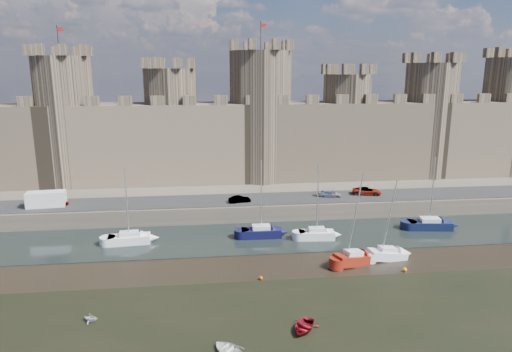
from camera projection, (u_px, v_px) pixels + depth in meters
The scene contains 21 objects.
ground at pixel (306, 337), 39.03m from camera, with size 160.00×160.00×0.00m, color black.
water_channel at pixel (267, 237), 62.23m from camera, with size 160.00×12.00×0.08m, color black.
quay at pixel (244, 171), 96.78m from camera, with size 160.00×60.00×2.50m, color #4C443A.
road at pixel (259, 199), 71.34m from camera, with size 160.00×7.00×0.10m, color black.
castle at pixel (246, 130), 82.73m from camera, with size 108.50×11.00×29.00m.
car_0 at pixel (57, 202), 67.82m from camera, with size 1.27×3.16×1.08m, color gray.
car_1 at pixel (240, 199), 69.42m from camera, with size 1.16×3.32×1.09m, color gray.
car_2 at pixel (330, 194), 72.49m from camera, with size 1.53×3.77×1.09m, color gray.
car_3 at pixel (367, 191), 73.73m from camera, with size 2.12×4.60×1.28m, color gray.
van at pixel (46, 199), 67.12m from camera, with size 5.38×2.15×2.35m, color silver.
sailboat_0 at pixel (129, 238), 59.69m from camera, with size 5.54×2.53×10.07m.
sailboat_1 at pixel (261, 232), 61.94m from camera, with size 5.36×2.13×10.69m.
sailboat_2 at pixel (316, 234), 61.22m from camera, with size 4.88×2.21×10.24m.
sailboat_3 at pixel (430, 224), 65.14m from camera, with size 6.22×3.07×10.48m.
sailboat_4 at pixel (353, 258), 53.36m from camera, with size 5.12×3.43×11.15m.
sailboat_5 at pixel (387, 254), 54.83m from camera, with size 4.85×2.41×10.03m.
dinghy_2 at pixel (228, 350), 36.78m from camera, with size 2.01×0.58×2.82m, color silver.
dinghy_3 at pixel (91, 318), 41.31m from camera, with size 1.28×0.78×1.48m, color silver.
dinghy_4 at pixel (304, 327), 39.94m from camera, with size 2.27×0.66×3.18m, color maroon.
buoy_1 at pixel (261, 278), 49.59m from camera, with size 0.43×0.43×0.43m, color #FF3E0B.
buoy_3 at pixel (405, 270), 51.58m from camera, with size 0.50×0.50×0.50m, color orange.
Camera 1 is at (-8.16, -34.14, 22.36)m, focal length 32.00 mm.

